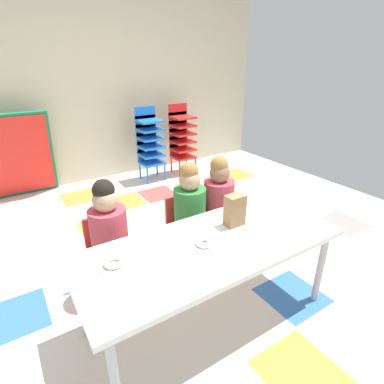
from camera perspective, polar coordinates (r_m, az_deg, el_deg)
name	(u,v)px	position (r m, az deg, el deg)	size (l,w,h in m)	color
ground_plane	(181,256)	(2.86, -2.07, -11.80)	(5.54, 4.80, 0.02)	silver
back_wall	(89,91)	(4.58, -18.71, 17.47)	(5.54, 0.10, 2.49)	beige
craft_table	(211,250)	(1.96, 3.48, -10.78)	(1.67, 0.71, 0.60)	white
seated_child_near_camera	(108,229)	(2.23, -15.34, -6.65)	(0.32, 0.32, 0.92)	red
seated_child_middle_seat	(189,206)	(2.47, -0.53, -2.62)	(0.32, 0.31, 0.92)	red
seated_child_far_right	(218,198)	(2.62, 4.90, -1.08)	(0.32, 0.31, 0.92)	red
kid_chair_blue_stack	(149,140)	(4.44, -7.94, 9.51)	(0.32, 0.30, 1.04)	blue
kid_chair_red_stack	(181,136)	(4.68, -1.99, 10.45)	(0.32, 0.30, 1.04)	red
folded_activity_table	(14,157)	(4.36, -30.27, 5.66)	(0.90, 0.29, 1.09)	#19724C
paper_bag_brown	(235,210)	(2.09, 8.00, -3.39)	(0.13, 0.09, 0.22)	#9E754C
paper_plate_near_edge	(114,265)	(1.79, -14.30, -13.06)	(0.18, 0.18, 0.01)	white
paper_plate_center_table	(166,246)	(1.90, -4.79, -10.04)	(0.18, 0.18, 0.01)	white
donut_powdered_on_plate	(114,262)	(1.78, -14.36, -12.52)	(0.12, 0.12, 0.03)	white
donut_powdered_loose	(204,243)	(1.90, 2.27, -9.42)	(0.11, 0.11, 0.03)	white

